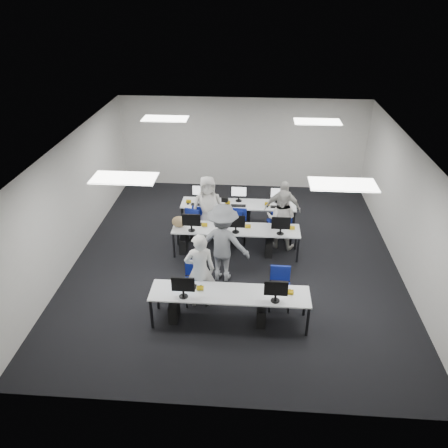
# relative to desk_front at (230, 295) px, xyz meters

# --- Properties ---
(room) EXTENTS (9.00, 9.02, 3.00)m
(room) POSITION_rel_desk_front_xyz_m (0.00, 2.40, 0.82)
(room) COLOR black
(room) RESTS_ON ground
(ceiling_panels) EXTENTS (5.20, 4.60, 0.02)m
(ceiling_panels) POSITION_rel_desk_front_xyz_m (0.00, 2.40, 2.30)
(ceiling_panels) COLOR white
(ceiling_panels) RESTS_ON room
(desk_front) EXTENTS (3.20, 0.70, 0.73)m
(desk_front) POSITION_rel_desk_front_xyz_m (0.00, 0.00, 0.00)
(desk_front) COLOR silver
(desk_front) RESTS_ON ground
(desk_mid) EXTENTS (3.20, 0.70, 0.73)m
(desk_mid) POSITION_rel_desk_front_xyz_m (0.00, 2.60, 0.00)
(desk_mid) COLOR silver
(desk_mid) RESTS_ON ground
(desk_back) EXTENTS (3.20, 0.70, 0.73)m
(desk_back) POSITION_rel_desk_front_xyz_m (0.00, 4.00, 0.00)
(desk_back) COLOR silver
(desk_back) RESTS_ON ground
(equipment_front) EXTENTS (2.51, 0.41, 1.19)m
(equipment_front) POSITION_rel_desk_front_xyz_m (-0.19, -0.02, -0.32)
(equipment_front) COLOR #0C54A1
(equipment_front) RESTS_ON desk_front
(equipment_mid) EXTENTS (2.91, 0.41, 1.19)m
(equipment_mid) POSITION_rel_desk_front_xyz_m (-0.19, 2.58, -0.32)
(equipment_mid) COLOR white
(equipment_mid) RESTS_ON desk_mid
(equipment_back) EXTENTS (2.91, 0.41, 1.19)m
(equipment_back) POSITION_rel_desk_front_xyz_m (0.19, 4.02, -0.32)
(equipment_back) COLOR white
(equipment_back) RESTS_ON desk_back
(chair_0) EXTENTS (0.52, 0.56, 0.93)m
(chair_0) POSITION_rel_desk_front_xyz_m (-0.78, 0.63, -0.39)
(chair_0) COLOR navy
(chair_0) RESTS_ON ground
(chair_1) EXTENTS (0.46, 0.49, 0.91)m
(chair_1) POSITION_rel_desk_front_xyz_m (1.03, 0.58, -0.39)
(chair_1) COLOR navy
(chair_1) RESTS_ON ground
(chair_2) EXTENTS (0.52, 0.55, 0.89)m
(chair_2) POSITION_rel_desk_front_xyz_m (-1.06, 3.23, -0.40)
(chair_2) COLOR navy
(chair_2) RESTS_ON ground
(chair_3) EXTENTS (0.46, 0.50, 0.90)m
(chair_3) POSITION_rel_desk_front_xyz_m (0.02, 3.21, -0.40)
(chair_3) COLOR navy
(chair_3) RESTS_ON ground
(chair_4) EXTENTS (0.43, 0.47, 0.83)m
(chair_4) POSITION_rel_desk_front_xyz_m (1.26, 3.17, -0.42)
(chair_4) COLOR navy
(chair_4) RESTS_ON ground
(chair_5) EXTENTS (0.55, 0.57, 0.88)m
(chair_5) POSITION_rel_desk_front_xyz_m (-1.15, 3.46, -0.40)
(chair_5) COLOR navy
(chair_5) RESTS_ON ground
(chair_6) EXTENTS (0.43, 0.46, 0.84)m
(chair_6) POSITION_rel_desk_front_xyz_m (-0.04, 3.53, -0.41)
(chair_6) COLOR navy
(chair_6) RESTS_ON ground
(chair_7) EXTENTS (0.53, 0.56, 0.91)m
(chair_7) POSITION_rel_desk_front_xyz_m (1.06, 3.44, -0.39)
(chair_7) COLOR navy
(chair_7) RESTS_ON ground
(handbag) EXTENTS (0.38, 0.26, 0.29)m
(handbag) POSITION_rel_desk_front_xyz_m (-1.44, 2.59, 0.20)
(handbag) COLOR olive
(handbag) RESTS_ON desk_mid
(student_0) EXTENTS (0.71, 0.55, 1.76)m
(student_0) POSITION_rel_desk_front_xyz_m (-0.66, 0.52, 0.20)
(student_0) COLOR silver
(student_0) RESTS_ON ground
(student_1) EXTENTS (0.92, 0.80, 1.62)m
(student_1) POSITION_rel_desk_front_xyz_m (1.15, 3.05, 0.13)
(student_1) COLOR silver
(student_1) RESTS_ON ground
(student_2) EXTENTS (0.96, 0.73, 1.76)m
(student_2) POSITION_rel_desk_front_xyz_m (-0.80, 3.42, 0.20)
(student_2) COLOR silver
(student_2) RESTS_ON ground
(student_3) EXTENTS (0.99, 0.45, 1.65)m
(student_3) POSITION_rel_desk_front_xyz_m (1.20, 3.55, 0.14)
(student_3) COLOR silver
(student_3) RESTS_ON ground
(photographer) EXTENTS (1.34, 0.92, 1.91)m
(photographer) POSITION_rel_desk_front_xyz_m (-0.25, 1.51, 0.28)
(photographer) COLOR gray
(photographer) RESTS_ON ground
(dslr_camera) EXTENTS (0.17, 0.20, 0.10)m
(dslr_camera) POSITION_rel_desk_front_xyz_m (-0.22, 1.69, 1.30)
(dslr_camera) COLOR black
(dslr_camera) RESTS_ON photographer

